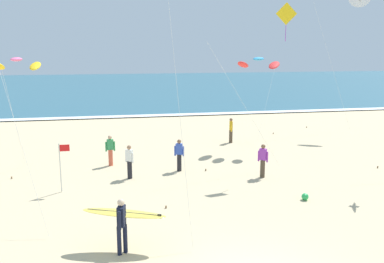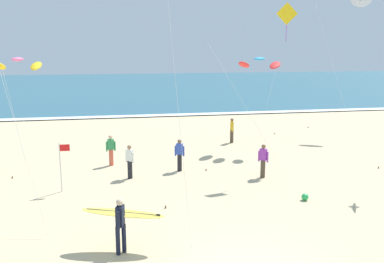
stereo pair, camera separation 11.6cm
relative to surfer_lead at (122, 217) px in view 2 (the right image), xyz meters
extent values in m
cube|color=#2D6075|center=(3.20, 54.39, -1.01)|extent=(160.00, 60.00, 0.08)
cube|color=white|center=(3.20, 24.69, -0.97)|extent=(160.00, 1.24, 0.01)
cylinder|color=black|center=(-0.14, -0.25, -0.61)|extent=(0.13, 0.13, 0.88)
cylinder|color=black|center=(0.04, -0.13, -0.61)|extent=(0.13, 0.13, 0.88)
cube|color=black|center=(-0.05, -0.19, 0.13)|extent=(0.28, 0.38, 0.60)
cube|color=white|center=(-0.15, -0.16, 0.17)|extent=(0.06, 0.20, 0.32)
sphere|color=beige|center=(-0.05, -0.19, 0.55)|extent=(0.21, 0.21, 0.21)
cylinder|color=black|center=(-0.11, -0.41, 0.09)|extent=(0.09, 0.09, 0.56)
cylinder|color=black|center=(0.01, 0.03, 0.24)|extent=(0.09, 0.09, 0.26)
cylinder|color=black|center=(-0.03, 0.14, 0.11)|extent=(0.26, 0.14, 0.14)
ellipsoid|color=#EFD14C|center=(0.04, 0.16, 0.07)|extent=(2.60, 1.22, 0.24)
cube|color=#333333|center=(0.04, 0.16, 0.10)|extent=(2.15, 0.59, 0.15)
cube|color=#262628|center=(1.07, -0.11, 0.00)|extent=(0.12, 0.04, 0.14)
cylinder|color=silver|center=(1.85, 1.32, 3.74)|extent=(0.36, 3.56, 9.39)
cylinder|color=brown|center=(1.67, 3.09, -1.00)|extent=(0.06, 0.06, 0.10)
cylinder|color=brown|center=(12.89, 6.40, -1.00)|extent=(0.06, 0.06, 0.10)
ellipsoid|color=yellow|center=(-3.84, 10.14, 4.03)|extent=(0.59, 1.14, 0.53)
ellipsoid|color=pink|center=(-4.71, 10.22, 4.36)|extent=(0.59, 1.13, 0.20)
ellipsoid|color=yellow|center=(-5.58, 10.30, 4.03)|extent=(0.59, 1.14, 0.53)
cylinder|color=silver|center=(-4.80, 9.14, 1.49)|extent=(0.20, 2.17, 4.89)
cylinder|color=brown|center=(-4.90, 8.06, -1.00)|extent=(0.06, 0.06, 0.10)
cube|color=yellow|center=(8.02, 7.33, 6.49)|extent=(1.03, 0.10, 1.03)
cylinder|color=purple|center=(8.02, 7.33, 5.59)|extent=(0.02, 0.02, 0.76)
cylinder|color=silver|center=(6.13, 7.45, 2.13)|extent=(3.79, 0.26, 6.17)
cylinder|color=brown|center=(4.24, 7.58, -1.00)|extent=(0.06, 0.06, 0.10)
cylinder|color=silver|center=(15.57, 16.33, 3.57)|extent=(2.63, 1.60, 9.05)
cylinder|color=brown|center=(14.26, 17.13, -1.00)|extent=(0.06, 0.06, 0.10)
cylinder|color=silver|center=(-3.60, 3.32, 2.82)|extent=(2.55, 4.20, 7.55)
ellipsoid|color=red|center=(7.49, 12.10, 3.94)|extent=(1.13, 1.28, 0.55)
ellipsoid|color=#2D99DB|center=(8.25, 11.58, 4.28)|extent=(1.13, 1.28, 0.20)
ellipsoid|color=red|center=(9.01, 11.05, 3.94)|extent=(1.13, 1.28, 0.55)
cylinder|color=silver|center=(9.56, 13.48, 1.44)|extent=(2.65, 3.82, 4.80)
cylinder|color=brown|center=(10.88, 15.39, -1.00)|extent=(0.06, 0.06, 0.10)
cylinder|color=black|center=(0.50, 7.08, -0.63)|extent=(0.22, 0.22, 0.84)
cube|color=white|center=(0.50, 7.08, 0.06)|extent=(0.35, 0.36, 0.54)
sphere|color=#A87A59|center=(0.50, 7.08, 0.44)|extent=(0.20, 0.20, 0.20)
cylinder|color=white|center=(0.36, 7.23, -0.04)|extent=(0.08, 0.08, 0.50)
cylinder|color=white|center=(0.65, 6.92, -0.04)|extent=(0.08, 0.08, 0.50)
cylinder|color=#4C3D2D|center=(7.19, 13.36, -0.63)|extent=(0.22, 0.22, 0.84)
cube|color=gold|center=(7.19, 13.36, 0.06)|extent=(0.23, 0.35, 0.54)
sphere|color=brown|center=(7.19, 13.36, 0.44)|extent=(0.20, 0.20, 0.20)
cylinder|color=gold|center=(7.22, 13.56, -0.04)|extent=(0.08, 0.08, 0.50)
cylinder|color=gold|center=(7.15, 13.15, -0.04)|extent=(0.08, 0.08, 0.50)
cylinder|color=black|center=(2.96, 7.83, -0.63)|extent=(0.22, 0.22, 0.84)
cube|color=#3351B7|center=(2.96, 7.83, 0.06)|extent=(0.37, 0.29, 0.54)
sphere|color=brown|center=(2.96, 7.83, 0.44)|extent=(0.20, 0.20, 0.20)
cylinder|color=#3351B7|center=(2.76, 7.92, -0.04)|extent=(0.08, 0.08, 0.50)
cylinder|color=#3351B7|center=(3.15, 7.75, -0.04)|extent=(0.08, 0.08, 0.50)
cylinder|color=#D8593F|center=(-0.36, 9.46, -0.63)|extent=(0.22, 0.22, 0.84)
cube|color=#339351|center=(-0.36, 9.46, 0.06)|extent=(0.34, 0.22, 0.54)
sphere|color=tan|center=(-0.36, 9.46, 0.44)|extent=(0.20, 0.20, 0.20)
cylinder|color=#339351|center=(-0.15, 9.48, -0.04)|extent=(0.08, 0.08, 0.50)
cylinder|color=#339351|center=(-0.57, 9.43, -0.04)|extent=(0.08, 0.08, 0.50)
cylinder|color=#4C3D2D|center=(6.62, 6.07, -0.63)|extent=(0.22, 0.22, 0.84)
cube|color=purple|center=(6.62, 6.07, 0.06)|extent=(0.36, 0.34, 0.54)
sphere|color=brown|center=(6.62, 6.07, 0.44)|extent=(0.20, 0.20, 0.20)
cylinder|color=purple|center=(6.46, 6.21, -0.04)|extent=(0.08, 0.08, 0.50)
cylinder|color=purple|center=(6.78, 5.94, -0.04)|extent=(0.08, 0.08, 0.50)
cylinder|color=silver|center=(-2.41, 5.75, 0.00)|extent=(0.05, 0.05, 2.10)
cube|color=red|center=(-2.19, 5.75, 0.85)|extent=(0.40, 0.02, 0.28)
sphere|color=green|center=(7.24, 2.91, -0.91)|extent=(0.28, 0.28, 0.28)
camera|label=1|loc=(-0.20, -11.80, 4.95)|focal=39.17mm
camera|label=2|loc=(-0.09, -11.83, 4.95)|focal=39.17mm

